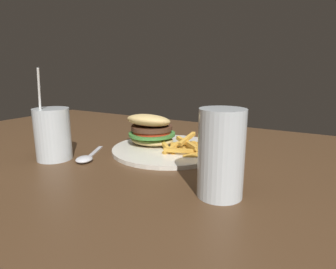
{
  "coord_description": "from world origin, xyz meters",
  "views": [
    {
      "loc": [
        -0.34,
        0.41,
        0.91
      ],
      "look_at": [
        0.01,
        -0.2,
        0.75
      ],
      "focal_mm": 30.0,
      "sensor_mm": 36.0,
      "label": 1
    }
  ],
  "objects_px": {
    "beer_glass": "(221,157)",
    "spoon": "(86,158)",
    "juice_glass": "(53,137)",
    "meal_plate_near": "(159,139)"
  },
  "relations": [
    {
      "from": "juice_glass",
      "to": "spoon",
      "type": "relative_size",
      "value": 1.47
    },
    {
      "from": "beer_glass",
      "to": "spoon",
      "type": "relative_size",
      "value": 1.03
    },
    {
      "from": "meal_plate_near",
      "to": "beer_glass",
      "type": "bearing_deg",
      "value": 141.39
    },
    {
      "from": "meal_plate_near",
      "to": "juice_glass",
      "type": "distance_m",
      "value": 0.26
    },
    {
      "from": "beer_glass",
      "to": "juice_glass",
      "type": "bearing_deg",
      "value": 0.71
    },
    {
      "from": "spoon",
      "to": "juice_glass",
      "type": "bearing_deg",
      "value": -96.26
    },
    {
      "from": "beer_glass",
      "to": "juice_glass",
      "type": "xyz_separation_m",
      "value": [
        0.41,
        0.01,
        -0.01
      ]
    },
    {
      "from": "beer_glass",
      "to": "spoon",
      "type": "height_order",
      "value": "beer_glass"
    },
    {
      "from": "spoon",
      "to": "meal_plate_near",
      "type": "bearing_deg",
      "value": 122.48
    },
    {
      "from": "meal_plate_near",
      "to": "spoon",
      "type": "distance_m",
      "value": 0.2
    }
  ]
}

